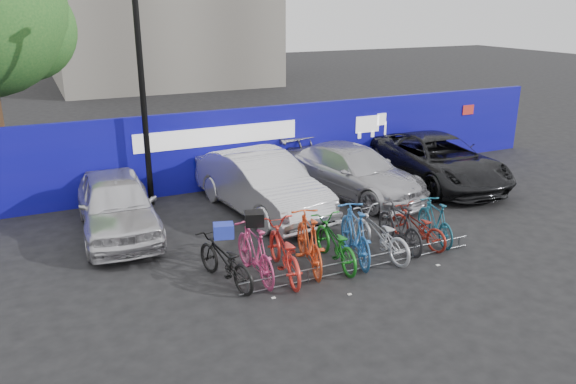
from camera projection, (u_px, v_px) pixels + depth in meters
ground at (348, 259)px, 12.45m from camera, size 100.00×100.00×0.00m
hoarding at (249, 146)px, 17.22m from camera, size 22.00×0.18×2.40m
lamppost at (142, 88)px, 14.76m from camera, size 0.25×0.50×6.11m
bike_rack at (363, 263)px, 11.88m from camera, size 5.60×0.03×0.30m
car_0 at (117, 204)px, 13.63m from camera, size 1.98×4.46×1.49m
car_1 at (262, 184)px, 15.00m from camera, size 2.39×5.07×1.61m
car_2 at (353, 171)px, 16.42m from camera, size 3.13×5.22×1.42m
car_3 at (438, 160)px, 17.50m from camera, size 2.94×5.55×1.49m
bike_0 at (225, 260)px, 11.21m from camera, size 1.11×2.03×1.01m
bike_1 at (255, 251)px, 11.42m from camera, size 0.56×1.95×1.17m
bike_2 at (283, 251)px, 11.53m from camera, size 1.01×2.18×1.11m
bike_3 at (309, 241)px, 11.84m from camera, size 1.01×2.12×1.23m
bike_4 at (335, 243)px, 12.03m from camera, size 0.79×1.97×1.01m
bike_5 at (355, 234)px, 12.24m from camera, size 1.04×2.11×1.22m
bike_6 at (379, 234)px, 12.44m from camera, size 0.89×2.04×1.04m
bike_7 at (400, 226)px, 12.83m from camera, size 0.59×1.84×1.09m
bike_8 at (418, 226)px, 13.05m from camera, size 0.87×1.79×0.90m
bike_9 at (435, 221)px, 13.23m from camera, size 0.79×1.76×1.02m
cargo_crate at (224, 231)px, 11.00m from camera, size 0.46×0.39×0.28m
cargo_topcase at (254, 219)px, 11.19m from camera, size 0.45×0.43×0.27m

